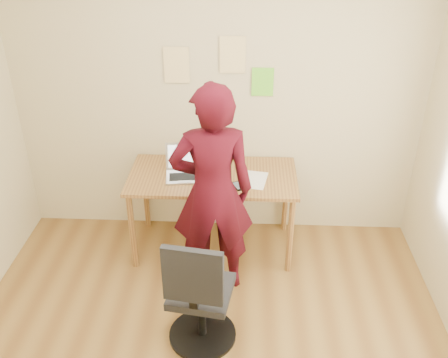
{
  "coord_description": "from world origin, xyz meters",
  "views": [
    {
      "loc": [
        0.24,
        -2.24,
        2.78
      ],
      "look_at": [
        0.09,
        0.95,
        0.95
      ],
      "focal_mm": 40.0,
      "sensor_mm": 36.0,
      "label": 1
    }
  ],
  "objects_px": {
    "laptop": "(186,169)",
    "person": "(212,192)",
    "phone": "(238,186)",
    "office_chair": "(199,300)",
    "desk": "(213,184)"
  },
  "relations": [
    {
      "from": "desk",
      "to": "person",
      "type": "bearing_deg",
      "value": -86.32
    },
    {
      "from": "person",
      "to": "phone",
      "type": "bearing_deg",
      "value": -131.39
    },
    {
      "from": "phone",
      "to": "laptop",
      "type": "bearing_deg",
      "value": 133.51
    },
    {
      "from": "person",
      "to": "desk",
      "type": "bearing_deg",
      "value": -94.53
    },
    {
      "from": "laptop",
      "to": "phone",
      "type": "xyz_separation_m",
      "value": [
        0.44,
        -0.18,
        -0.05
      ]
    },
    {
      "from": "office_chair",
      "to": "phone",
      "type": "bearing_deg",
      "value": 84.78
    },
    {
      "from": "desk",
      "to": "phone",
      "type": "bearing_deg",
      "value": -39.32
    },
    {
      "from": "desk",
      "to": "phone",
      "type": "xyz_separation_m",
      "value": [
        0.22,
        -0.18,
        0.09
      ]
    },
    {
      "from": "laptop",
      "to": "person",
      "type": "distance_m",
      "value": 0.53
    },
    {
      "from": "phone",
      "to": "office_chair",
      "type": "distance_m",
      "value": 1.03
    },
    {
      "from": "phone",
      "to": "person",
      "type": "height_order",
      "value": "person"
    },
    {
      "from": "laptop",
      "to": "person",
      "type": "bearing_deg",
      "value": -68.59
    },
    {
      "from": "desk",
      "to": "office_chair",
      "type": "bearing_deg",
      "value": -90.98
    },
    {
      "from": "desk",
      "to": "office_chair",
      "type": "relative_size",
      "value": 1.51
    },
    {
      "from": "phone",
      "to": "person",
      "type": "bearing_deg",
      "value": -147.84
    }
  ]
}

